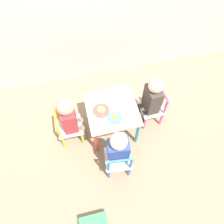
{
  "coord_description": "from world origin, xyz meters",
  "views": [
    {
      "loc": [
        -0.28,
        -1.17,
        2.36
      ],
      "look_at": [
        0.0,
        0.0,
        0.38
      ],
      "focal_mm": 35.0,
      "sensor_mm": 36.0,
      "label": 1
    }
  ],
  "objects": [
    {
      "name": "ground_plane",
      "position": [
        0.0,
        0.0,
        0.0
      ],
      "size": [
        6.0,
        6.0,
        0.0
      ],
      "primitive_type": "plane",
      "color": "#8C755B"
    },
    {
      "name": "chair_pink",
      "position": [
        0.49,
        0.03,
        0.24
      ],
      "size": [
        0.27,
        0.27,
        0.5
      ],
      "rotation": [
        0.0,
        0.0,
        -1.51
      ],
      "color": "silver",
      "rests_on": "ground_plane"
    },
    {
      "name": "kids_table",
      "position": [
        0.0,
        0.0,
        0.37
      ],
      "size": [
        0.53,
        0.53,
        0.44
      ],
      "color": "beige",
      "rests_on": "ground_plane"
    },
    {
      "name": "child_right",
      "position": [
        0.43,
        0.02,
        0.44
      ],
      "size": [
        0.22,
        0.21,
        0.75
      ],
      "rotation": [
        0.0,
        0.0,
        -1.51
      ],
      "color": "#38383D",
      "rests_on": "ground_plane"
    },
    {
      "name": "plate_front",
      "position": [
        -0.0,
        -0.11,
        0.45
      ],
      "size": [
        0.16,
        0.16,
        0.03
      ],
      "color": "#4C9EE0",
      "rests_on": "kids_table"
    },
    {
      "name": "plate_left",
      "position": [
        -0.11,
        0.0,
        0.45
      ],
      "size": [
        0.18,
        0.18,
        0.03
      ],
      "color": "#E54C47",
      "rests_on": "kids_table"
    },
    {
      "name": "child_left",
      "position": [
        -0.43,
        0.0,
        0.44
      ],
      "size": [
        0.22,
        0.2,
        0.73
      ],
      "rotation": [
        0.0,
        0.0,
        1.57
      ],
      "color": "#7A6B5B",
      "rests_on": "ground_plane"
    },
    {
      "name": "chair_blue",
      "position": [
        -0.05,
        -0.49,
        0.24
      ],
      "size": [
        0.29,
        0.29,
        0.5
      ],
      "rotation": [
        0.0,
        0.0,
        -3.25
      ],
      "color": "silver",
      "rests_on": "ground_plane"
    },
    {
      "name": "child_front",
      "position": [
        -0.05,
        -0.43,
        0.42
      ],
      "size": [
        0.21,
        0.22,
        0.71
      ],
      "rotation": [
        0.0,
        0.0,
        -3.25
      ],
      "color": "#7A6B5B",
      "rests_on": "ground_plane"
    },
    {
      "name": "chair_yellow",
      "position": [
        -0.49,
        0.0,
        0.24
      ],
      "size": [
        0.26,
        0.26,
        0.5
      ],
      "rotation": [
        0.0,
        0.0,
        1.57
      ],
      "color": "silver",
      "rests_on": "ground_plane"
    }
  ]
}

